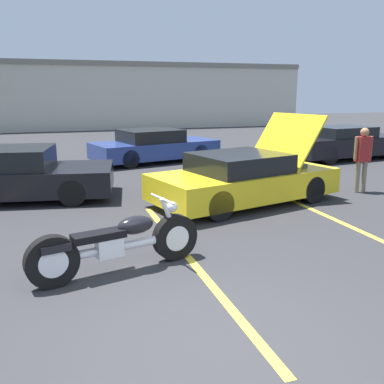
# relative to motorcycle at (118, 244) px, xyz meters

# --- Properties ---
(ground_plane) EXTENTS (80.00, 80.00, 0.00)m
(ground_plane) POSITION_rel_motorcycle_xyz_m (0.65, -2.15, -0.42)
(ground_plane) COLOR #2D2D30
(parking_stripe_back) EXTENTS (0.12, 5.93, 0.01)m
(parking_stripe_back) POSITION_rel_motorcycle_xyz_m (1.10, 0.15, -0.41)
(parking_stripe_back) COLOR yellow
(parking_stripe_back) RESTS_ON ground
(parking_stripe_far) EXTENTS (0.12, 5.93, 0.01)m
(parking_stripe_far) POSITION_rel_motorcycle_xyz_m (4.46, 0.15, -0.41)
(parking_stripe_far) COLOR yellow
(parking_stripe_far) RESTS_ON ground
(far_building) EXTENTS (32.00, 4.20, 4.40)m
(far_building) POSITION_rel_motorcycle_xyz_m (0.65, 24.94, 1.92)
(far_building) COLOR beige
(far_building) RESTS_ON ground
(motorcycle) EXTENTS (2.48, 0.89, 0.99)m
(motorcycle) POSITION_rel_motorcycle_xyz_m (0.00, 0.00, 0.00)
(motorcycle) COLOR black
(motorcycle) RESTS_ON ground
(show_car_hood_open) EXTENTS (4.57, 2.87, 1.96)m
(show_car_hood_open) POSITION_rel_motorcycle_xyz_m (3.31, 2.99, 0.15)
(show_car_hood_open) COLOR yellow
(show_car_hood_open) RESTS_ON ground
(parked_car_mid_right_row) EXTENTS (4.78, 2.96, 1.16)m
(parked_car_mid_right_row) POSITION_rel_motorcycle_xyz_m (2.68, 9.40, 0.14)
(parked_car_mid_right_row) COLOR navy
(parked_car_mid_right_row) RESTS_ON ground
(parked_car_mid_left_row) EXTENTS (4.70, 2.64, 1.22)m
(parked_car_mid_left_row) POSITION_rel_motorcycle_xyz_m (-1.70, 4.97, 0.16)
(parked_car_mid_left_row) COLOR black
(parked_car_mid_left_row) RESTS_ON ground
(parked_car_right_row) EXTENTS (4.84, 2.37, 1.22)m
(parked_car_right_row) POSITION_rel_motorcycle_xyz_m (9.61, 7.84, 0.18)
(parked_car_right_row) COLOR black
(parked_car_right_row) RESTS_ON ground
(spectator_by_show_car) EXTENTS (0.52, 0.21, 1.62)m
(spectator_by_show_car) POSITION_rel_motorcycle_xyz_m (6.53, 3.06, 0.54)
(spectator_by_show_car) COLOR gray
(spectator_by_show_car) RESTS_ON ground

